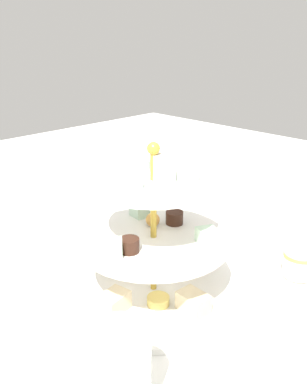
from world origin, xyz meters
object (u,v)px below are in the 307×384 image
object	(u,v)px
water_glass_short_left	(246,229)
teacup_with_saucer	(299,266)
tiered_serving_stand	(154,251)
water_glass_tall_right	(121,376)

from	to	relation	value
water_glass_short_left	teacup_with_saucer	size ratio (longest dim) A/B	0.88
tiered_serving_stand	teacup_with_saucer	size ratio (longest dim) A/B	3.35
teacup_with_saucer	water_glass_short_left	bearing A→B (deg)	166.15
tiered_serving_stand	water_glass_short_left	bearing A→B (deg)	86.74
water_glass_tall_right	teacup_with_saucer	xyz separation A→B (m)	(-0.00, 0.42, -0.04)
tiered_serving_stand	teacup_with_saucer	xyz separation A→B (m)	(0.15, 0.22, -0.06)
water_glass_short_left	tiered_serving_stand	bearing A→B (deg)	-93.26
tiered_serving_stand	water_glass_tall_right	xyz separation A→B (m)	(0.15, -0.20, -0.02)
water_glass_tall_right	teacup_with_saucer	world-z (taller)	water_glass_tall_right
tiered_serving_stand	teacup_with_saucer	bearing A→B (deg)	55.68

